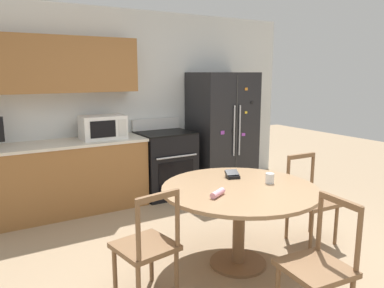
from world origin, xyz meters
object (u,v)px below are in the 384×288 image
at_px(refrigerator, 222,130).
at_px(oven_range, 165,163).
at_px(dining_chair_right, 310,201).
at_px(microwave, 103,127).
at_px(dining_chair_near, 318,267).
at_px(dining_chair_left, 147,247).
at_px(wallet, 232,175).
at_px(candle_glass, 270,179).

height_order(refrigerator, oven_range, refrigerator).
bearing_deg(dining_chair_right, microwave, -52.15).
xyz_separation_m(oven_range, dining_chair_right, (0.60, -2.13, -0.03)).
height_order(dining_chair_near, dining_chair_left, same).
bearing_deg(microwave, dining_chair_left, -100.09).
relative_size(refrigerator, oven_range, 1.62).
bearing_deg(dining_chair_left, refrigerator, 34.72).
height_order(microwave, wallet, microwave).
xyz_separation_m(oven_range, wallet, (-0.22, -1.87, 0.30)).
bearing_deg(dining_chair_near, wallet, -3.11).
distance_m(oven_range, wallet, 1.91).
height_order(oven_range, dining_chair_near, oven_range).
xyz_separation_m(dining_chair_right, dining_chair_near, (-1.00, -0.97, 0.00)).
xyz_separation_m(dining_chair_right, dining_chair_left, (-1.89, -0.09, 0.00)).
bearing_deg(refrigerator, microwave, 178.21).
height_order(oven_range, wallet, oven_range).
bearing_deg(dining_chair_right, dining_chair_left, 5.93).
height_order(dining_chair_right, wallet, dining_chair_right).
xyz_separation_m(microwave, candle_glass, (0.85, -2.21, -0.27)).
height_order(refrigerator, candle_glass, refrigerator).
relative_size(dining_chair_right, candle_glass, 9.64).
distance_m(dining_chair_right, candle_glass, 0.73).
distance_m(dining_chair_right, wallet, 0.92).
bearing_deg(microwave, refrigerator, -1.79).
xyz_separation_m(dining_chair_near, candle_glass, (0.36, 0.90, 0.35)).
relative_size(oven_range, microwave, 1.94).
xyz_separation_m(oven_range, dining_chair_near, (-0.40, -3.09, -0.03)).
distance_m(refrigerator, wallet, 2.18).
distance_m(refrigerator, candle_glass, 2.38).
distance_m(refrigerator, dining_chair_near, 3.37).
distance_m(oven_range, dining_chair_left, 2.57).
relative_size(refrigerator, wallet, 11.12).
bearing_deg(candle_glass, microwave, 111.03).
height_order(oven_range, candle_glass, oven_range).
bearing_deg(dining_chair_near, microwave, 14.04).
bearing_deg(refrigerator, dining_chair_left, -135.79).
xyz_separation_m(dining_chair_right, wallet, (-0.82, 0.26, 0.33)).
relative_size(refrigerator, microwave, 3.14).
xyz_separation_m(oven_range, candle_glass, (-0.03, -2.20, 0.31)).
distance_m(refrigerator, oven_range, 1.04).
xyz_separation_m(dining_chair_near, dining_chair_left, (-0.89, 0.87, 0.00)).
distance_m(oven_range, dining_chair_right, 2.21).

